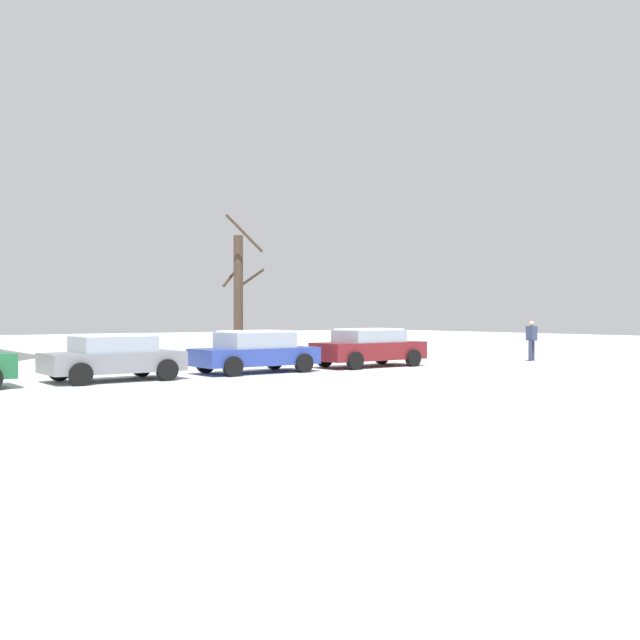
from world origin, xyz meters
The scene contains 6 objects.
ground_plane centered at (0.00, 0.00, 0.00)m, with size 120.00×120.00×0.00m, color white.
parked_car_gray centered at (4.75, 8.36, 0.71)m, with size 3.92×2.13×1.37m.
parked_car_blue centered at (9.63, 8.43, 0.72)m, with size 4.20×2.06×1.41m.
parked_car_maroon centered at (14.51, 8.31, 0.73)m, with size 4.35×2.02×1.43m.
pedestrian_crossing centered at (22.15, 6.85, 0.98)m, with size 0.50×0.44×1.68m.
tree_far_mid centered at (11.22, 12.28, 2.64)m, with size 1.83×1.83×5.74m.
Camera 1 is at (-2.88, -12.31, 1.94)m, focal length 40.66 mm.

